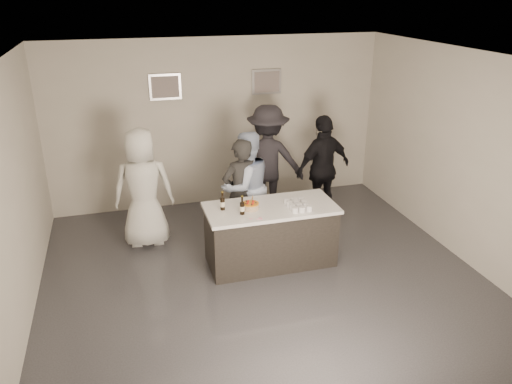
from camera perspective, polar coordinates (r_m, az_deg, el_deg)
The scene contains 19 objects.
floor at distance 7.00m, azimuth 1.14°, elevation -10.26°, with size 6.00×6.00×0.00m, color #3D3D42.
ceiling at distance 5.93m, azimuth 1.37°, elevation 14.89°, with size 6.00×6.00×0.00m, color white.
wall_back at distance 9.08m, azimuth -4.37°, elevation 7.87°, with size 6.00×0.04×3.00m, color beige.
wall_front at distance 3.89m, azimuth 14.75°, elevation -14.39°, with size 6.00×0.04×3.00m, color beige.
wall_left at distance 6.19m, azimuth -26.35°, elevation -1.63°, with size 0.04×6.00×3.00m, color beige.
wall_right at distance 7.70m, azimuth 23.15°, elevation 3.38°, with size 0.04×6.00×3.00m, color beige.
picture_left at distance 8.77m, azimuth -10.35°, elevation 11.74°, with size 0.54×0.04×0.44m, color #B2B2B7.
picture_right at distance 9.12m, azimuth 1.21°, elevation 12.50°, with size 0.54×0.04×0.44m, color #B2B2B7.
bar_counter at distance 7.25m, azimuth 1.66°, elevation -4.90°, with size 1.86×0.86×0.90m, color white.
cake at distance 6.96m, azimuth -0.63°, elevation -1.65°, with size 0.24×0.24×0.08m, color orange.
beer_bottle_a at distance 6.91m, azimuth -3.85°, elevation -1.04°, with size 0.07×0.07×0.26m, color black.
beer_bottle_b at distance 6.76m, azimuth -1.58°, elevation -1.55°, with size 0.07×0.07×0.26m, color black.
tumbler_cluster at distance 7.03m, azimuth 4.81°, elevation -1.45°, with size 0.30×0.40×0.08m, color gold.
candles at distance 6.68m, azimuth -0.19°, elevation -3.05°, with size 0.24×0.08×0.01m, color pink.
person_main_black at distance 7.64m, azimuth -1.77°, elevation -0.07°, with size 0.62×0.41×1.71m, color black.
person_main_blue at distance 7.78m, azimuth -1.13°, elevation 0.61°, with size 0.86×0.67×1.77m, color #ACBFE1.
person_guest_left at distance 7.78m, azimuth -12.76°, elevation 0.42°, with size 0.91×0.59×1.87m, color silver.
person_guest_right at distance 8.55m, azimuth 7.68°, elevation 2.70°, with size 1.08×0.45×1.84m, color black.
person_guest_back at distance 8.71m, azimuth 1.35°, elevation 3.66°, with size 1.26×0.72×1.95m, color #232128.
Camera 1 is at (-1.74, -5.62, 3.79)m, focal length 35.00 mm.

